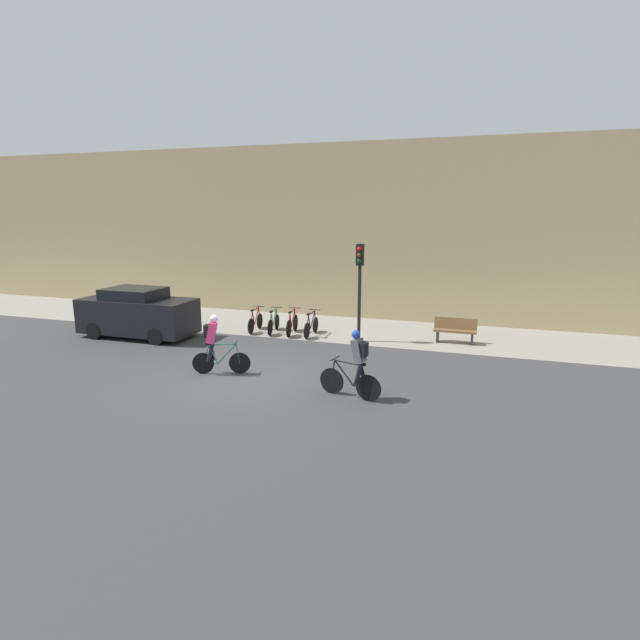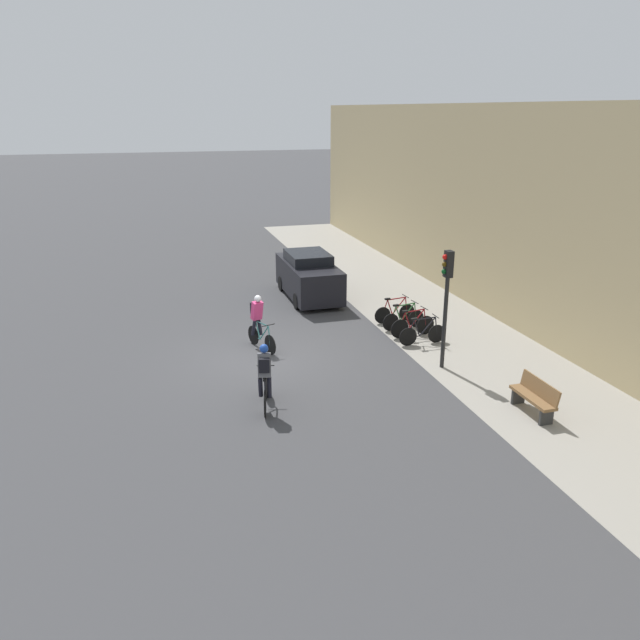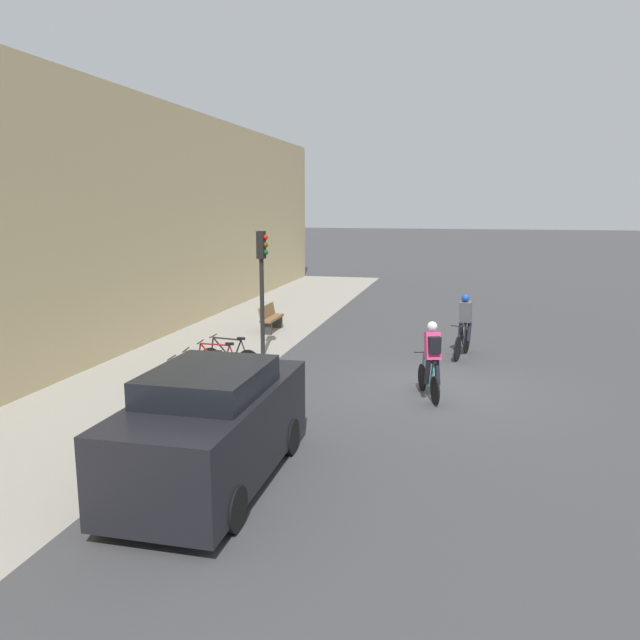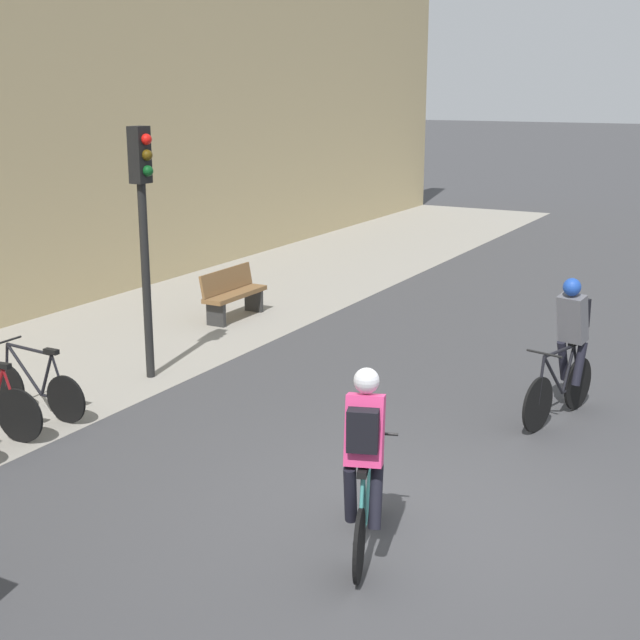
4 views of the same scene
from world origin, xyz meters
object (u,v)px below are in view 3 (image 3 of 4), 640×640
Objects in this scene: parked_bike_1 at (205,373)px; parked_bike_3 at (230,357)px; cyclist_pink at (431,358)px; parked_bike_2 at (218,364)px; cyclist_grey at (465,323)px; parked_car at (213,427)px; traffic_light_pole at (262,270)px; parked_bike_0 at (190,382)px; bench at (270,318)px.

parked_bike_3 is at bearing -0.01° from parked_bike_1.
parked_bike_3 is at bearing 77.14° from cyclist_pink.
parked_bike_2 is (0.78, 0.00, 0.01)m from parked_bike_1.
cyclist_grey is 10.02m from parked_car.
parked_bike_3 is 0.46× the size of traffic_light_pole.
cyclist_grey reaches higher than parked_bike_0.
parked_car is at bearing -166.72° from traffic_light_pole.
parked_bike_3 is (2.33, -0.00, 0.00)m from parked_bike_0.
parked_bike_3 is 6.52m from parked_car.
parked_bike_3 is at bearing 118.73° from cyclist_grey.
cyclist_pink is 5.99m from traffic_light_pole.
cyclist_grey is 1.13× the size of parked_bike_0.
parked_bike_0 is 7.62m from bench.
parked_bike_0 is 1.55m from parked_bike_2.
parked_bike_0 is at bearing 29.65° from parked_car.
cyclist_grey is at bearing -61.27° from parked_bike_3.
parked_car is at bearing -154.71° from parked_bike_1.
parked_bike_2 is 0.38× the size of parked_car.
cyclist_pink is 1.08× the size of parked_bike_3.
cyclist_grey is 0.51× the size of traffic_light_pole.
parked_bike_1 is (0.78, -0.00, 0.00)m from parked_bike_0.
parked_car reaches higher than cyclist_pink.
parked_bike_0 is 0.37× the size of parked_car.
parked_bike_0 is (-5.53, 5.83, -0.57)m from cyclist_grey.
traffic_light_pole is (4.25, -0.27, 2.06)m from parked_bike_0.
cyclist_pink is 1.11× the size of parked_bike_0.
cyclist_grey is 5.90m from traffic_light_pole.
parked_bike_1 is 1.00× the size of parked_bike_3.
cyclist_grey reaches higher than cyclist_pink.
parked_bike_1 is at bearing 175.64° from traffic_light_pole.
cyclist_pink is 5.79m from parked_car.
traffic_light_pole reaches higher than bench.
traffic_light_pole is 8.41m from parked_car.
parked_bike_3 is at bearing -0.02° from parked_bike_0.
parked_bike_2 is 5.80m from parked_car.
bench is at bearing 72.15° from cyclist_grey.
parked_bike_0 is at bearing -175.52° from bench.
parked_bike_1 is 4.04m from traffic_light_pole.
bench is (6.82, 0.60, 0.08)m from parked_bike_1.
parked_car is (-4.95, 3.00, -0.05)m from cyclist_pink.
parked_bike_0 is 0.97× the size of parked_bike_3.
parked_bike_1 is 0.46× the size of traffic_light_pole.
cyclist_grey is at bearing -46.53° from parked_bike_0.
parked_bike_0 is 4.41m from parked_car.
cyclist_pink is at bearing -77.44° from parked_bike_0.
parked_bike_3 is 2.83m from traffic_light_pole.
cyclist_grey reaches higher than bench.
parked_bike_2 is at bearing -174.38° from bench.
parked_bike_2 reaches higher than bench.
traffic_light_pole is 0.82× the size of parked_car.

